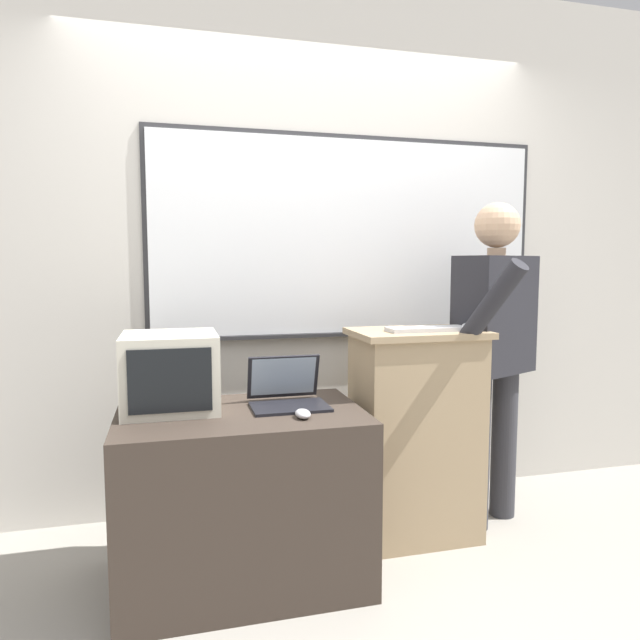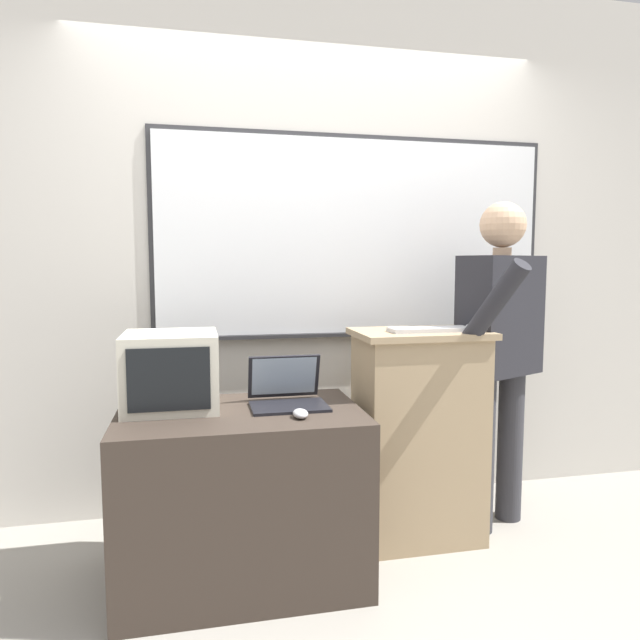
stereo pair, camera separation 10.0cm
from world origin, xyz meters
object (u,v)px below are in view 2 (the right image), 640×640
Objects in this scene: laptop at (286,391)px; side_desk at (242,495)px; lectern_podium at (418,434)px; computer_mouse_by_laptop at (300,414)px; computer_mouse_by_keyboard at (473,327)px; person_presenter at (500,341)px; wireless_keyboard at (430,329)px; crt_monitor at (171,371)px.

side_desk is at bearing -159.93° from laptop.
laptop is at bearing -170.59° from lectern_podium.
computer_mouse_by_keyboard is at bearing 17.76° from computer_mouse_by_laptop.
wireless_keyboard is (-0.41, -0.08, 0.08)m from person_presenter.
side_desk is 1.30m from computer_mouse_by_keyboard.
person_presenter is 16.39× the size of computer_mouse_by_laptop.
lectern_podium is at bearing 165.73° from computer_mouse_by_keyboard.
computer_mouse_by_laptop is (0.02, -0.24, -0.04)m from laptop.
laptop is 0.83× the size of crt_monitor.
wireless_keyboard reaches higher than side_desk.
lectern_podium reaches higher than laptop.
wireless_keyboard is 0.22m from computer_mouse_by_keyboard.
computer_mouse_by_laptop is at bearing 175.35° from person_presenter.
crt_monitor reaches higher than lectern_podium.
crt_monitor is at bearing 151.77° from computer_mouse_by_laptop.
computer_mouse_by_laptop is 0.59m from crt_monitor.
side_desk is 1.45m from person_presenter.
computer_mouse_by_laptop is (-1.08, -0.38, -0.21)m from person_presenter.
person_presenter reaches higher than computer_mouse_by_keyboard.
wireless_keyboard reaches higher than lectern_podium.
side_desk is 0.48m from laptop.
computer_mouse_by_keyboard reaches higher than side_desk.
wireless_keyboard is at bearing 177.58° from computer_mouse_by_keyboard.
person_presenter is 1.16m from computer_mouse_by_laptop.
crt_monitor reaches higher than laptop.
side_desk is at bearing -21.73° from crt_monitor.
laptop is 0.50m from crt_monitor.
side_desk is 10.07× the size of computer_mouse_by_keyboard.
crt_monitor is at bearing -178.99° from wireless_keyboard.
person_presenter reaches higher than wireless_keyboard.
computer_mouse_by_keyboard reaches higher than wireless_keyboard.
computer_mouse_by_keyboard is at bearing -14.27° from lectern_podium.
laptop is 0.24m from computer_mouse_by_laptop.
person_presenter is (1.31, 0.22, 0.59)m from side_desk.
lectern_podium is 0.52m from wireless_keyboard.
lectern_podium is 2.60× the size of crt_monitor.
lectern_podium reaches higher than computer_mouse_by_laptop.
laptop is 0.85× the size of wireless_keyboard.
wireless_keyboard is at bearing 8.43° from side_desk.
person_presenter is 4.27× the size of wireless_keyboard.
wireless_keyboard reaches higher than computer_mouse_by_laptop.
wireless_keyboard is at bearing -62.83° from lectern_podium.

